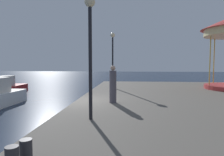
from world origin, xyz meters
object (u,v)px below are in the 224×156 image
Objects in this scene: motorboat_red at (5,88)px; lamp_post_mid_promenade at (113,50)px; bollard_north at (26,149)px; lamp_post_near_edge at (90,36)px; person_by_the_water at (113,85)px.

motorboat_red is 1.10× the size of lamp_post_mid_promenade.
motorboat_red is 11.82× the size of bollard_north.
bollard_north is (-0.73, -2.91, -2.62)m from lamp_post_near_edge.
motorboat_red is at bearing 174.70° from lamp_post_mid_promenade.
lamp_post_mid_promenade is 6.44m from person_by_the_water.
motorboat_red is at bearing 124.59° from bollard_north.
person_by_the_water reaches higher than bollard_north.
lamp_post_near_edge is 0.95× the size of lamp_post_mid_promenade.
lamp_post_mid_promenade is at bearing 86.46° from bollard_north.
lamp_post_mid_promenade is 12.26m from bollard_north.
motorboat_red is 12.30m from person_by_the_water.
lamp_post_mid_promenade reaches higher than bollard_north.
lamp_post_near_edge is 10.26× the size of bollard_north.
lamp_post_near_edge is (9.57, -9.90, 3.03)m from motorboat_red.
bollard_north is at bearing -93.54° from lamp_post_mid_promenade.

